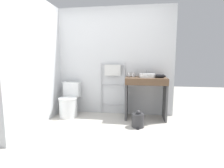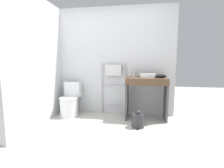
{
  "view_description": "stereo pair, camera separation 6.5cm",
  "coord_description": "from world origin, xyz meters",
  "px_view_note": "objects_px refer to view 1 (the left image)",
  "views": [
    {
      "loc": [
        0.57,
        -2.44,
        1.25
      ],
      "look_at": [
        0.11,
        0.68,
        0.81
      ],
      "focal_mm": 28.0,
      "sensor_mm": 36.0,
      "label": 1
    },
    {
      "loc": [
        0.64,
        -2.43,
        1.25
      ],
      "look_at": [
        0.11,
        0.68,
        0.81
      ],
      "focal_mm": 28.0,
      "sensor_mm": 36.0,
      "label": 2
    }
  ],
  "objects_px": {
    "toilet": "(69,103)",
    "trash_bin": "(138,120)",
    "cup_near_edge": "(133,75)",
    "hair_dryer": "(160,76)",
    "sink_basin": "(147,75)",
    "towel_radiator": "(113,77)",
    "cup_near_wall": "(130,74)"
  },
  "relations": [
    {
      "from": "toilet",
      "to": "sink_basin",
      "type": "bearing_deg",
      "value": 2.16
    },
    {
      "from": "trash_bin",
      "to": "cup_near_wall",
      "type": "bearing_deg",
      "value": 106.4
    },
    {
      "from": "hair_dryer",
      "to": "cup_near_wall",
      "type": "bearing_deg",
      "value": 160.48
    },
    {
      "from": "toilet",
      "to": "cup_near_wall",
      "type": "xyz_separation_m",
      "value": [
        1.32,
        0.23,
        0.62
      ]
    },
    {
      "from": "towel_radiator",
      "to": "cup_near_wall",
      "type": "relative_size",
      "value": 13.56
    },
    {
      "from": "cup_near_edge",
      "to": "trash_bin",
      "type": "height_order",
      "value": "cup_near_edge"
    },
    {
      "from": "trash_bin",
      "to": "toilet",
      "type": "bearing_deg",
      "value": 163.88
    },
    {
      "from": "towel_radiator",
      "to": "sink_basin",
      "type": "height_order",
      "value": "towel_radiator"
    },
    {
      "from": "sink_basin",
      "to": "hair_dryer",
      "type": "distance_m",
      "value": 0.26
    },
    {
      "from": "cup_near_edge",
      "to": "hair_dryer",
      "type": "relative_size",
      "value": 0.41
    },
    {
      "from": "toilet",
      "to": "trash_bin",
      "type": "height_order",
      "value": "toilet"
    },
    {
      "from": "toilet",
      "to": "trash_bin",
      "type": "distance_m",
      "value": 1.59
    },
    {
      "from": "towel_radiator",
      "to": "cup_near_edge",
      "type": "height_order",
      "value": "towel_radiator"
    },
    {
      "from": "toilet",
      "to": "towel_radiator",
      "type": "bearing_deg",
      "value": 17.27
    },
    {
      "from": "towel_radiator",
      "to": "cup_near_edge",
      "type": "bearing_deg",
      "value": -10.22
    },
    {
      "from": "toilet",
      "to": "hair_dryer",
      "type": "height_order",
      "value": "hair_dryer"
    },
    {
      "from": "towel_radiator",
      "to": "hair_dryer",
      "type": "bearing_deg",
      "value": -15.71
    },
    {
      "from": "towel_radiator",
      "to": "trash_bin",
      "type": "bearing_deg",
      "value": -51.32
    },
    {
      "from": "towel_radiator",
      "to": "toilet",
      "type": "bearing_deg",
      "value": -162.73
    },
    {
      "from": "towel_radiator",
      "to": "sink_basin",
      "type": "bearing_deg",
      "value": -16.67
    },
    {
      "from": "hair_dryer",
      "to": "trash_bin",
      "type": "bearing_deg",
      "value": -133.78
    },
    {
      "from": "cup_near_wall",
      "to": "trash_bin",
      "type": "relative_size",
      "value": 0.27
    },
    {
      "from": "toilet",
      "to": "towel_radiator",
      "type": "height_order",
      "value": "towel_radiator"
    },
    {
      "from": "towel_radiator",
      "to": "sink_basin",
      "type": "distance_m",
      "value": 0.79
    },
    {
      "from": "cup_near_wall",
      "to": "sink_basin",
      "type": "bearing_deg",
      "value": -23.83
    },
    {
      "from": "cup_near_wall",
      "to": "cup_near_edge",
      "type": "distance_m",
      "value": 0.08
    },
    {
      "from": "sink_basin",
      "to": "cup_near_wall",
      "type": "distance_m",
      "value": 0.4
    },
    {
      "from": "towel_radiator",
      "to": "cup_near_wall",
      "type": "distance_m",
      "value": 0.4
    },
    {
      "from": "sink_basin",
      "to": "cup_near_edge",
      "type": "distance_m",
      "value": 0.32
    },
    {
      "from": "towel_radiator",
      "to": "trash_bin",
      "type": "relative_size",
      "value": 3.6
    },
    {
      "from": "sink_basin",
      "to": "cup_near_wall",
      "type": "height_order",
      "value": "cup_near_wall"
    },
    {
      "from": "cup_near_edge",
      "to": "sink_basin",
      "type": "bearing_deg",
      "value": -26.23
    }
  ]
}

